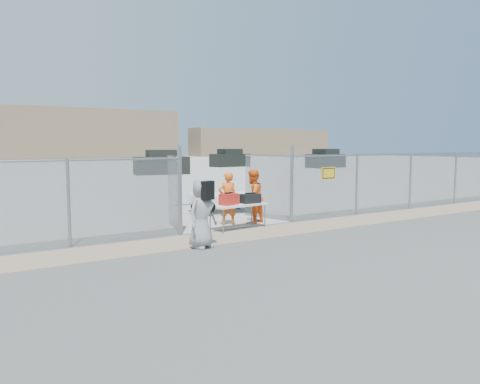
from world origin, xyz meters
TOP-DOWN VIEW (x-y plane):
  - ground at (0.00, 0.00)m, footprint 160.00×160.00m
  - tarmac_inside at (0.00, 42.00)m, footprint 160.00×80.00m
  - dirt_strip at (0.00, 1.00)m, footprint 44.00×1.60m
  - distant_hills at (5.00, 78.00)m, footprint 140.00×6.00m
  - chain_link_fence at (0.00, 2.00)m, footprint 40.00×0.20m
  - folding_table at (-0.20, 1.79)m, footprint 1.90×0.98m
  - orange_bag at (-0.53, 1.78)m, footprint 0.61×0.49m
  - black_duffel at (0.21, 1.75)m, footprint 0.58×0.34m
  - security_worker_left at (-0.05, 2.64)m, footprint 0.69×0.54m
  - security_worker_right at (0.76, 2.45)m, footprint 1.01×0.89m
  - visitor at (-2.28, 0.19)m, footprint 0.97×0.79m
  - utility_trailer at (1.21, 5.05)m, footprint 3.31×2.10m
  - parked_vehicle_near at (8.20, 27.08)m, footprint 4.79×2.87m
  - parked_vehicle_mid at (20.21, 35.56)m, footprint 4.51×2.27m
  - parked_vehicle_far at (27.85, 28.02)m, footprint 4.62×2.48m

SIDE VIEW (x-z plane):
  - ground at x=0.00m, z-range 0.00..0.00m
  - tarmac_inside at x=0.00m, z-range 0.00..0.01m
  - dirt_strip at x=0.00m, z-range 0.00..0.01m
  - utility_trailer at x=1.21m, z-range 0.00..0.75m
  - folding_table at x=-0.20m, z-range 0.00..0.77m
  - security_worker_left at x=-0.05m, z-range 0.00..1.68m
  - visitor at x=-2.28m, z-range 0.00..1.72m
  - security_worker_right at x=0.76m, z-range 0.00..1.75m
  - black_duffel at x=0.21m, z-range 0.77..1.05m
  - orange_bag at x=-0.53m, z-range 0.77..1.10m
  - parked_vehicle_mid at x=20.21m, z-range 0.00..1.99m
  - parked_vehicle_far at x=27.85m, z-range 0.00..2.00m
  - parked_vehicle_near at x=8.20m, z-range 0.00..2.03m
  - chain_link_fence at x=0.00m, z-range 0.00..2.20m
  - distant_hills at x=5.00m, z-range 0.00..9.00m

